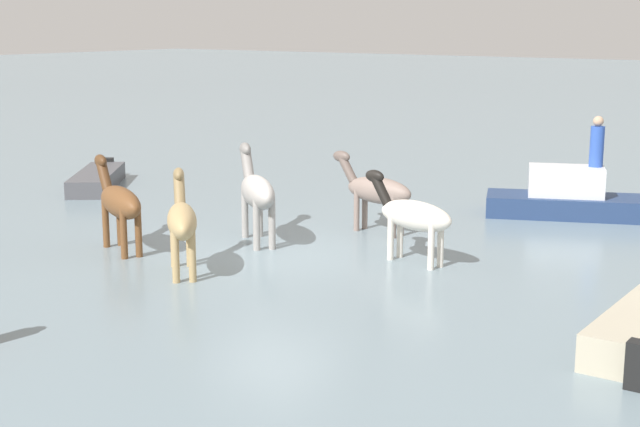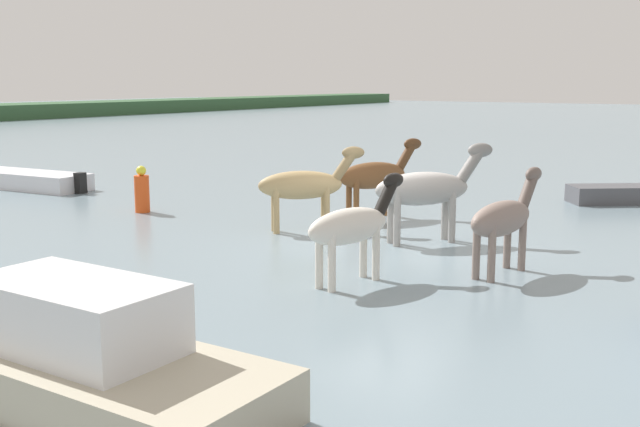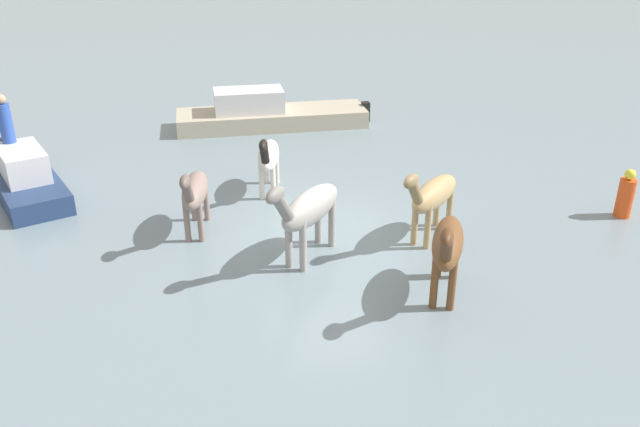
# 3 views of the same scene
# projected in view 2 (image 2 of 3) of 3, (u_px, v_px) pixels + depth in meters

# --- Properties ---
(ground_plane) EXTENTS (187.36, 187.36, 0.00)m
(ground_plane) POSITION_uv_depth(u_px,v_px,m) (384.00, 246.00, 14.93)
(ground_plane) COLOR gray
(horse_gray_outer) EXTENTS (1.91, 1.86, 1.80)m
(horse_gray_outer) POSITION_uv_depth(u_px,v_px,m) (304.00, 185.00, 16.28)
(horse_gray_outer) COLOR tan
(horse_gray_outer) RESTS_ON ground_plane
(horse_dun_straggler) EXTENTS (2.21, 1.87, 1.95)m
(horse_dun_straggler) POSITION_uv_depth(u_px,v_px,m) (426.00, 189.00, 15.12)
(horse_dun_straggler) COLOR #9E9993
(horse_dun_straggler) RESTS_ON ground_plane
(horse_pinto_flank) EXTENTS (2.21, 0.73, 1.71)m
(horse_pinto_flank) POSITION_uv_depth(u_px,v_px,m) (503.00, 218.00, 12.67)
(horse_pinto_flank) COLOR gray
(horse_pinto_flank) RESTS_ON ground_plane
(horse_lead) EXTENTS (2.18, 0.81, 1.69)m
(horse_lead) POSITION_uv_depth(u_px,v_px,m) (352.00, 226.00, 12.08)
(horse_lead) COLOR silver
(horse_lead) RESTS_ON ground_plane
(horse_mid_herd) EXTENTS (2.29, 1.28, 1.83)m
(horse_mid_herd) POSITION_uv_depth(u_px,v_px,m) (375.00, 176.00, 17.78)
(horse_mid_herd) COLOR brown
(horse_mid_herd) RESTS_ON ground_plane
(boat_tender_starboard) EXTENTS (2.96, 3.40, 0.71)m
(boat_tender_starboard) POSITION_uv_depth(u_px,v_px,m) (639.00, 197.00, 20.22)
(boat_tender_starboard) COLOR #4C4C51
(boat_tender_starboard) RESTS_ON ground_plane
(boat_dinghy_port) EXTENTS (1.79, 5.01, 0.74)m
(boat_dinghy_port) POSITION_uv_depth(u_px,v_px,m) (21.00, 182.00, 23.04)
(boat_dinghy_port) COLOR silver
(boat_dinghy_port) RESTS_ON ground_plane
(boat_skiff_near) EXTENTS (1.77, 6.23, 1.38)m
(boat_skiff_near) POSITION_uv_depth(u_px,v_px,m) (40.00, 356.00, 8.09)
(boat_skiff_near) COLOR #B7AD93
(boat_skiff_near) RESTS_ON ground_plane
(buoy_channel_marker) EXTENTS (0.36, 0.36, 1.14)m
(buoy_channel_marker) POSITION_uv_depth(u_px,v_px,m) (142.00, 191.00, 18.72)
(buoy_channel_marker) COLOR #E54C19
(buoy_channel_marker) RESTS_ON ground_plane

